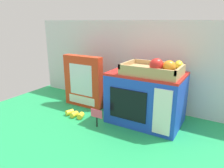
# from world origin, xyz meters

# --- Properties ---
(ground_plane) EXTENTS (1.70, 1.70, 0.00)m
(ground_plane) POSITION_xyz_m (0.00, 0.00, 0.00)
(ground_plane) COLOR #219E54
(ground_plane) RESTS_ON ground
(display_back_panel) EXTENTS (1.61, 0.03, 0.55)m
(display_back_panel) POSITION_xyz_m (0.00, 0.22, 0.28)
(display_back_panel) COLOR silver
(display_back_panel) RESTS_ON ground
(toy_microwave) EXTENTS (0.39, 0.27, 0.28)m
(toy_microwave) POSITION_xyz_m (0.14, 0.02, 0.14)
(toy_microwave) COLOR blue
(toy_microwave) RESTS_ON ground
(food_groups_crate) EXTENTS (0.29, 0.21, 0.10)m
(food_groups_crate) POSITION_xyz_m (0.19, -0.01, 0.31)
(food_groups_crate) COLOR tan
(food_groups_crate) RESTS_ON toy_microwave
(cookie_set_box) EXTENTS (0.27, 0.06, 0.34)m
(cookie_set_box) POSITION_xyz_m (-0.30, 0.02, 0.17)
(cookie_set_box) COLOR red
(cookie_set_box) RESTS_ON ground
(price_sign) EXTENTS (0.07, 0.01, 0.10)m
(price_sign) POSITION_xyz_m (-0.06, -0.18, 0.07)
(price_sign) COLOR black
(price_sign) RESTS_ON ground
(loose_toy_banana) EXTENTS (0.13, 0.06, 0.03)m
(loose_toy_banana) POSITION_xyz_m (-0.24, -0.14, 0.02)
(loose_toy_banana) COLOR yellow
(loose_toy_banana) RESTS_ON ground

